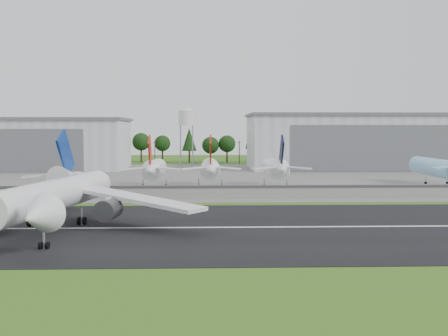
{
  "coord_description": "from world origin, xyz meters",
  "views": [
    {
      "loc": [
        4.12,
        -92.44,
        18.27
      ],
      "look_at": [
        8.59,
        40.0,
        9.0
      ],
      "focal_mm": 45.0,
      "sensor_mm": 36.0,
      "label": 1
    }
  ],
  "objects_px": {
    "parked_jet_skyblue": "(439,167)",
    "parked_jet_navy": "(276,169)",
    "parked_jet_red_b": "(210,169)",
    "parked_jet_red_a": "(154,169)",
    "main_airliner": "(55,203)"
  },
  "relations": [
    {
      "from": "parked_jet_skyblue",
      "to": "parked_jet_navy",
      "type": "bearing_deg",
      "value": -174.53
    },
    {
      "from": "parked_jet_red_b",
      "to": "parked_jet_skyblue",
      "type": "bearing_deg",
      "value": 3.97
    },
    {
      "from": "parked_jet_red_a",
      "to": "parked_jet_red_b",
      "type": "relative_size",
      "value": 1.0
    },
    {
      "from": "parked_jet_red_b",
      "to": "parked_jet_navy",
      "type": "bearing_deg",
      "value": 0.02
    },
    {
      "from": "parked_jet_red_b",
      "to": "parked_jet_navy",
      "type": "distance_m",
      "value": 20.05
    },
    {
      "from": "parked_jet_red_b",
      "to": "parked_jet_navy",
      "type": "relative_size",
      "value": 1.0
    },
    {
      "from": "parked_jet_red_b",
      "to": "parked_jet_skyblue",
      "type": "distance_m",
      "value": 72.37
    },
    {
      "from": "parked_jet_red_a",
      "to": "parked_jet_navy",
      "type": "relative_size",
      "value": 1.0
    },
    {
      "from": "main_airliner",
      "to": "parked_jet_red_b",
      "type": "bearing_deg",
      "value": -103.86
    },
    {
      "from": "parked_jet_red_b",
      "to": "parked_jet_navy",
      "type": "height_order",
      "value": "parked_jet_navy"
    },
    {
      "from": "parked_jet_navy",
      "to": "parked_jet_skyblue",
      "type": "relative_size",
      "value": 0.84
    },
    {
      "from": "main_airliner",
      "to": "parked_jet_navy",
      "type": "bearing_deg",
      "value": -116.69
    },
    {
      "from": "parked_jet_navy",
      "to": "main_airliner",
      "type": "bearing_deg",
      "value": -126.11
    },
    {
      "from": "main_airliner",
      "to": "parked_jet_navy",
      "type": "height_order",
      "value": "main_airliner"
    },
    {
      "from": "parked_jet_red_b",
      "to": "parked_jet_skyblue",
      "type": "relative_size",
      "value": 0.84
    }
  ]
}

